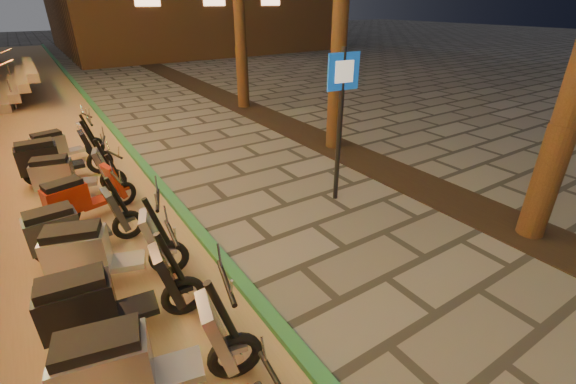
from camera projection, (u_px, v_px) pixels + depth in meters
parking_strip at (52, 159)px, 9.19m from camera, size 3.40×60.00×0.01m
green_curb at (126, 144)px, 10.01m from camera, size 0.18×60.00×0.10m
planting_strip at (391, 172)px, 8.51m from camera, size 1.20×40.00×0.02m
pedestrian_sign at (341, 106)px, 6.61m from camera, size 0.60×0.12×2.74m
scooter_6 at (140, 363)px, 3.39m from camera, size 1.79×0.83×1.26m
scooter_7 at (106, 301)px, 4.12m from camera, size 1.71×0.64×1.20m
scooter_8 at (100, 252)px, 4.92m from camera, size 1.70×0.90×1.21m
scooter_9 at (73, 227)px, 5.53m from camera, size 1.58×0.56×1.11m
scooter_10 at (81, 196)px, 6.46m from camera, size 1.50×0.75×1.06m
scooter_11 at (68, 175)px, 7.21m from camera, size 1.58×0.74×1.11m
scooter_12 at (54, 158)px, 7.82m from camera, size 1.72×0.61×1.22m
scooter_13 at (61, 145)px, 8.72m from camera, size 1.51×0.73×1.06m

